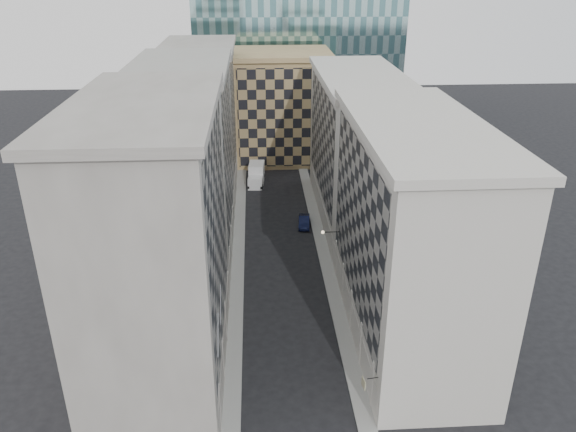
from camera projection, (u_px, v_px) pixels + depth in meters
name	position (u px, v px, depth m)	size (l,w,h in m)	color
sidewalk_west	(238.00, 258.00, 67.87)	(1.50, 100.00, 0.15)	gray
sidewalk_east	(324.00, 255.00, 68.45)	(1.50, 100.00, 0.15)	gray
bldg_left_a	(158.00, 246.00, 45.43)	(10.80, 22.80, 23.70)	gray
bldg_left_b	(187.00, 162.00, 65.59)	(10.80, 22.80, 22.70)	gray
bldg_left_c	(202.00, 118.00, 85.76)	(10.80, 22.80, 21.70)	gray
bldg_right_a	(409.00, 233.00, 50.87)	(10.80, 26.80, 20.70)	beige
bldg_right_b	(357.00, 148.00, 75.57)	(10.80, 28.80, 19.70)	beige
tan_block	(282.00, 106.00, 98.75)	(16.80, 14.80, 18.80)	tan
flagpoles_left	(219.00, 319.00, 42.76)	(0.10, 6.33, 2.33)	gray
bracket_lamp	(324.00, 232.00, 60.40)	(1.98, 0.36, 0.36)	black
box_truck	(256.00, 175.00, 90.04)	(2.83, 5.93, 3.15)	white
dark_car	(304.00, 222.00, 75.80)	(1.44, 4.14, 1.36)	#0D1333
shop_sign	(364.00, 383.00, 42.37)	(1.24, 0.80, 0.88)	black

